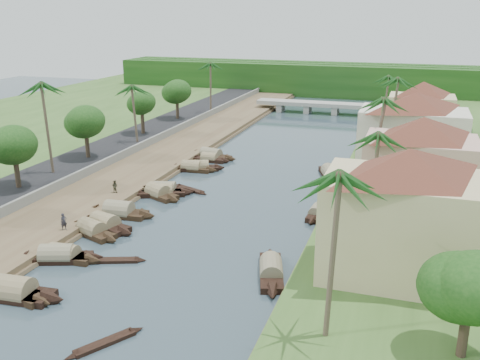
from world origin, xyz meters
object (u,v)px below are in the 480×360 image
(person_near, at_px, (64,222))
(sampan_0, at_px, (16,291))
(bridge, at_px, (322,105))
(building_near, at_px, (404,213))
(sampan_1, at_px, (13,292))

(person_near, bearing_deg, sampan_0, -130.40)
(bridge, height_order, sampan_0, bridge)
(sampan_0, bearing_deg, bridge, 94.58)
(building_near, distance_m, sampan_0, 30.31)
(sampan_0, relative_size, person_near, 4.67)
(person_near, bearing_deg, sampan_1, -130.86)
(bridge, xyz_separation_m, sampan_1, (-8.86, -84.64, -1.30))
(sampan_0, bearing_deg, sampan_1, -91.05)
(building_near, xyz_separation_m, person_near, (-31.05, 0.30, -4.74))
(bridge, height_order, sampan_1, bridge)
(bridge, xyz_separation_m, building_near, (18.99, -74.00, 4.66))
(building_near, xyz_separation_m, sampan_0, (-27.82, -10.46, -5.97))
(building_near, bearing_deg, bridge, 104.39)
(bridge, distance_m, sampan_1, 85.12)
(person_near, bearing_deg, building_near, -57.68)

